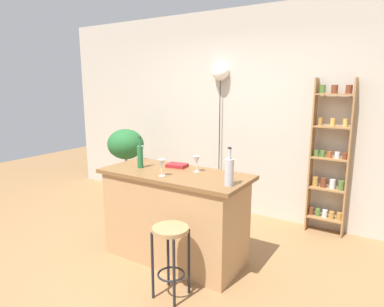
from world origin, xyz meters
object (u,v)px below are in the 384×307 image
wine_glass_right (162,164)px  bottle_wine_red (140,156)px  spice_shelf (330,159)px  potted_plant (126,148)px  plant_stool (128,194)px  bar_stool (171,246)px  pendant_globe_light (220,73)px  wine_glass_left (141,150)px  bottle_sauce_amber (229,171)px  wine_glass_center (197,161)px  cookbook (177,165)px

wine_glass_right → bottle_wine_red: bearing=159.6°
spice_shelf → potted_plant: (-2.72, -0.60, -0.04)m
plant_stool → wine_glass_right: size_ratio=2.14×
bar_stool → plant_stool: bar_stool is taller
bar_stool → pendant_globe_light: size_ratio=0.30×
wine_glass_left → wine_glass_right: 0.79m
bottle_wine_red → plant_stool: bearing=139.4°
wine_glass_left → pendant_globe_light: pendant_globe_light is taller
bar_stool → potted_plant: (-1.86, 1.46, 0.42)m
bar_stool → wine_glass_right: wine_glass_right is taller
potted_plant → bottle_wine_red: bearing=-40.6°
bottle_sauce_amber → pendant_globe_light: 2.12m
bottle_sauce_amber → wine_glass_center: bottle_sauce_amber is taller
potted_plant → pendant_globe_light: 1.74m
bottle_sauce_amber → bar_stool: bearing=-125.9°
bar_stool → pendant_globe_light: pendant_globe_light is taller
wine_glass_left → wine_glass_center: same height
cookbook → wine_glass_right: bearing=-85.1°
potted_plant → cookbook: size_ratio=3.89×
wine_glass_right → cookbook: (-0.08, 0.38, -0.10)m
bar_stool → wine_glass_right: 0.79m
bottle_sauce_amber → cookbook: bearing=157.8°
spice_shelf → plant_stool: (-2.72, -0.60, -0.75)m
spice_shelf → pendant_globe_light: 1.82m
plant_stool → wine_glass_left: size_ratio=2.14×
bar_stool → bottle_wine_red: size_ratio=1.89×
bottle_sauce_amber → wine_glass_right: bearing=-174.8°
wine_glass_right → pendant_globe_light: bearing=99.2°
bar_stool → plant_stool: bearing=141.8°
wine_glass_left → spice_shelf: bearing=33.3°
wine_glass_right → spice_shelf: bearing=53.9°
wine_glass_center → pendant_globe_light: bearing=108.8°
potted_plant → bottle_sauce_amber: (2.18, -1.02, 0.18)m
bar_stool → bottle_wine_red: bottle_wine_red is taller
potted_plant → cookbook: bearing=-26.7°
potted_plant → pendant_globe_light: bearing=28.0°
potted_plant → wine_glass_left: bearing=-37.1°
bar_stool → bottle_sauce_amber: (0.32, 0.44, 0.60)m
plant_stool → bottle_sauce_amber: (2.18, -1.02, 0.89)m
spice_shelf → cookbook: spice_shelf is taller
bottle_wine_red → wine_glass_center: size_ratio=2.04×
pendant_globe_light → spice_shelf: bearing=-1.7°
potted_plant → wine_glass_center: 1.87m
cookbook → bottle_wine_red: bearing=-151.0°
spice_shelf → wine_glass_right: (-1.23, -1.68, 0.13)m
potted_plant → pendant_globe_light: pendant_globe_light is taller
bottle_sauce_amber → wine_glass_right: size_ratio=2.08×
bar_stool → wine_glass_left: bearing=140.9°
bar_stool → spice_shelf: 2.28m
pendant_globe_light → wine_glass_right: bearing=-80.8°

